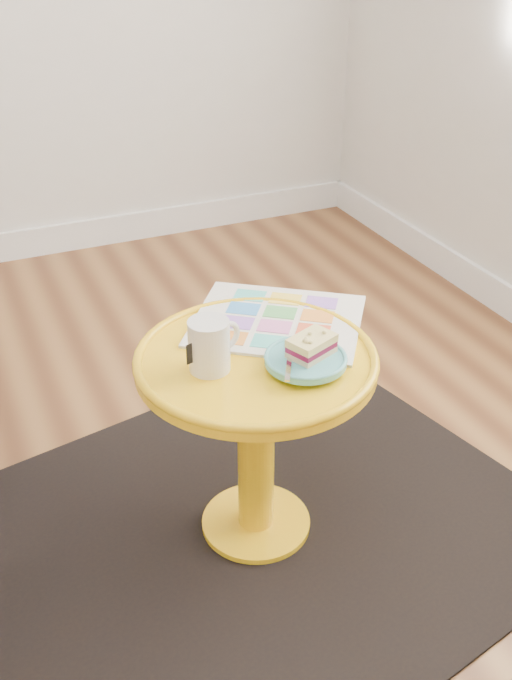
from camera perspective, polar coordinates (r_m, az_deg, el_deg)
name	(u,v)px	position (r m, az deg, el deg)	size (l,w,h in m)	color
rug	(256,525)	(1.86, 0.00, -13.76)	(1.30, 1.10, 0.01)	black
side_table	(256,409)	(1.64, 0.00, -5.26)	(0.50, 0.50, 0.48)	yellow
newspaper	(277,321)	(1.69, 1.62, 1.47)	(0.36, 0.31, 0.01)	silver
mug	(210,344)	(1.50, -3.48, -0.28)	(0.12, 0.08, 0.11)	silver
plate	(306,360)	(1.52, 3.76, -1.52)	(0.17, 0.17, 0.02)	#52A9AF
cake_slice	(312,346)	(1.51, 4.21, -0.43)	(0.11, 0.09, 0.04)	#D3BC8C
fork	(289,359)	(1.50, 2.53, -1.47)	(0.08, 0.13, 0.00)	silver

